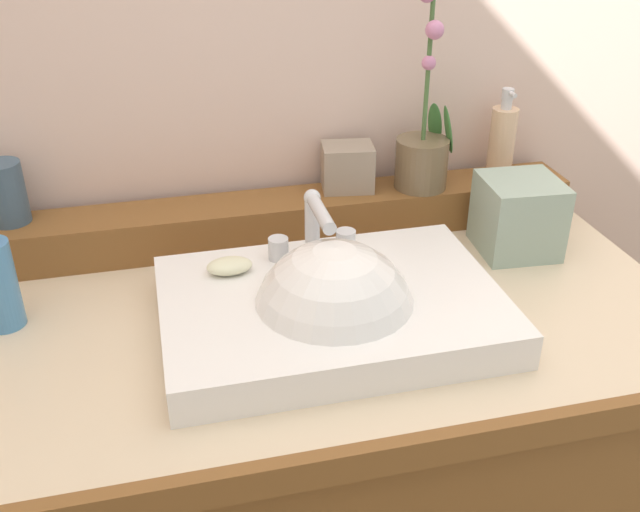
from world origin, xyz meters
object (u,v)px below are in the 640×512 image
object	(u,v)px
potted_plant	(423,150)
tissue_box	(518,216)
sink_basin	(333,315)
tumbler_cup	(5,193)
trinket_box	(347,167)
soap_dispenser	(502,139)
soap_bar	(229,266)

from	to	relation	value
potted_plant	tissue_box	bearing A→B (deg)	-46.20
sink_basin	tumbler_cup	xyz separation A→B (m)	(-0.47, 0.32, 0.11)
tissue_box	trinket_box	bearing A→B (deg)	148.71
tumbler_cup	trinket_box	xyz separation A→B (m)	(0.58, 0.00, -0.01)
potted_plant	soap_dispenser	world-z (taller)	potted_plant
potted_plant	trinket_box	world-z (taller)	potted_plant
sink_basin	trinket_box	distance (m)	0.36
sink_basin	potted_plant	world-z (taller)	potted_plant
sink_basin	soap_dispenser	size ratio (longest dim) A/B	3.00
sink_basin	tissue_box	size ratio (longest dim) A/B	3.75
sink_basin	trinket_box	xyz separation A→B (m)	(0.11, 0.32, 0.10)
potted_plant	trinket_box	bearing A→B (deg)	169.49
soap_dispenser	tissue_box	bearing A→B (deg)	-103.67
soap_bar	trinket_box	size ratio (longest dim) A/B	0.76
soap_bar	soap_dispenser	size ratio (longest dim) A/B	0.42
sink_basin	soap_bar	size ratio (longest dim) A/B	7.08
soap_bar	soap_dispenser	bearing A→B (deg)	22.03
soap_dispenser	tumbler_cup	bearing A→B (deg)	-179.71
sink_basin	potted_plant	xyz separation A→B (m)	(0.25, 0.30, 0.13)
potted_plant	tumbler_cup	distance (m)	0.72
trinket_box	tissue_box	size ratio (longest dim) A/B	0.69
sink_basin	tissue_box	distance (m)	0.41
potted_plant	soap_dispenser	distance (m)	0.17
tumbler_cup	sink_basin	bearing A→B (deg)	-34.33
soap_dispenser	tumbler_cup	xyz separation A→B (m)	(-0.89, -0.00, -0.02)
trinket_box	soap_bar	bearing A→B (deg)	-129.90
potted_plant	trinket_box	size ratio (longest dim) A/B	3.91
potted_plant	tissue_box	distance (m)	0.21
tissue_box	soap_dispenser	bearing A→B (deg)	76.33
soap_bar	tumbler_cup	world-z (taller)	tumbler_cup
potted_plant	soap_dispenser	xyz separation A→B (m)	(0.17, 0.03, -0.00)
potted_plant	sink_basin	bearing A→B (deg)	-129.34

